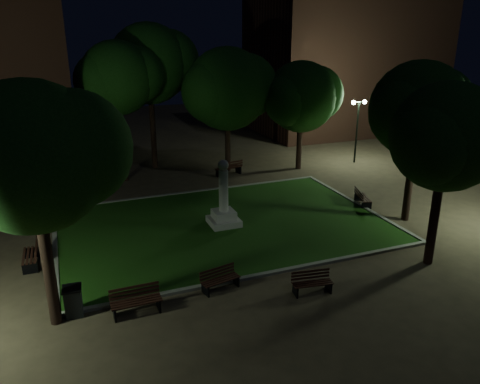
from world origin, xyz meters
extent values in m
plane|color=#4A3C2B|center=(0.00, 0.00, 0.00)|extent=(80.00, 80.00, 0.00)
cube|color=#1A410F|center=(0.00, 2.00, 0.04)|extent=(15.00, 10.00, 0.08)
cube|color=slate|center=(0.00, -3.10, 0.06)|extent=(15.40, 0.20, 0.12)
cube|color=slate|center=(0.00, 7.10, 0.06)|extent=(15.40, 0.20, 0.12)
cube|color=slate|center=(-7.60, 2.00, 0.06)|extent=(0.20, 10.00, 0.12)
cube|color=slate|center=(7.60, 2.00, 0.06)|extent=(0.20, 10.00, 0.12)
cube|color=#9E9792|center=(0.00, 2.00, 0.23)|extent=(1.40, 1.40, 0.30)
cube|color=#9E9792|center=(0.00, 2.00, 0.58)|extent=(1.00, 1.00, 0.40)
cylinder|color=#9E9792|center=(0.00, 2.00, 1.78)|extent=(0.44, 0.44, 2.00)
sphere|color=#9E9792|center=(0.00, 2.00, 3.03)|extent=(0.50, 0.50, 0.50)
cube|color=#4F2A1E|center=(18.00, 20.00, 6.00)|extent=(16.00, 10.00, 12.00)
cylinder|color=black|center=(-7.63, -3.41, 2.08)|extent=(0.36, 0.36, 4.16)
sphere|color=#1C4D15|center=(-7.63, -3.41, 5.50)|extent=(4.46, 4.46, 4.46)
sphere|color=#1C4D15|center=(-6.52, -3.21, 5.60)|extent=(3.57, 3.57, 3.57)
cylinder|color=black|center=(-3.34, 10.95, 2.47)|extent=(0.36, 0.36, 4.95)
sphere|color=#1C4D15|center=(-3.34, 10.95, 6.24)|extent=(4.31, 4.31, 4.31)
sphere|color=#1C4D15|center=(-2.26, 11.15, 6.34)|extent=(3.45, 3.45, 3.45)
sphere|color=#1C4D15|center=(-4.20, 10.65, 6.14)|extent=(3.23, 3.23, 3.23)
cylinder|color=black|center=(3.33, 10.65, 1.89)|extent=(0.36, 0.36, 3.78)
sphere|color=#1C4D15|center=(3.33, 10.65, 5.35)|extent=(5.24, 5.24, 5.24)
sphere|color=#1C4D15|center=(4.64, 10.85, 5.45)|extent=(4.19, 4.19, 4.19)
sphere|color=#1C4D15|center=(2.28, 10.35, 5.25)|extent=(3.93, 3.93, 3.93)
cylinder|color=black|center=(7.93, 9.36, 1.71)|extent=(0.36, 0.36, 3.43)
sphere|color=#1C4D15|center=(7.93, 9.36, 4.80)|extent=(4.58, 4.58, 4.58)
sphere|color=#1C4D15|center=(9.07, 9.56, 4.90)|extent=(3.67, 3.67, 3.67)
sphere|color=#1C4D15|center=(7.01, 9.06, 4.70)|extent=(3.44, 3.44, 3.44)
cylinder|color=black|center=(8.61, -0.53, 2.06)|extent=(0.36, 0.36, 4.12)
sphere|color=#1C4D15|center=(8.61, -0.53, 5.46)|extent=(4.47, 4.47, 4.47)
sphere|color=#1C4D15|center=(9.73, -0.33, 5.56)|extent=(3.57, 3.57, 3.57)
sphere|color=#1C4D15|center=(7.72, -0.83, 5.36)|extent=(3.35, 3.35, 3.35)
cylinder|color=black|center=(6.44, -4.53, 1.98)|extent=(0.36, 0.36, 3.96)
sphere|color=#1C4D15|center=(6.44, -4.53, 5.19)|extent=(4.11, 4.11, 4.11)
sphere|color=#1C4D15|center=(7.47, -4.33, 5.29)|extent=(3.28, 3.28, 3.28)
sphere|color=#1C4D15|center=(5.62, -4.83, 5.09)|extent=(3.08, 3.08, 3.08)
cylinder|color=black|center=(-1.05, 13.10, 2.66)|extent=(0.36, 0.36, 5.32)
sphere|color=#1C4D15|center=(-1.05, 13.10, 6.84)|extent=(5.09, 5.09, 5.09)
sphere|color=#1C4D15|center=(0.22, 13.30, 6.94)|extent=(4.07, 4.07, 4.07)
sphere|color=#1C4D15|center=(-2.07, 12.80, 6.74)|extent=(3.82, 3.82, 3.82)
cylinder|color=black|center=(12.35, 9.28, 2.11)|extent=(0.12, 0.12, 4.23)
cylinder|color=black|center=(12.35, 9.28, 4.23)|extent=(0.90, 0.08, 0.08)
sphere|color=#D8FFD8|center=(11.90, 9.28, 4.23)|extent=(0.28, 0.28, 0.28)
sphere|color=#D8FFD8|center=(12.80, 9.28, 4.23)|extent=(0.28, 0.28, 0.28)
cube|color=black|center=(-2.66, -3.57, 0.20)|extent=(0.16, 0.50, 0.40)
cube|color=black|center=(-1.42, -3.30, 0.20)|extent=(0.16, 0.50, 0.40)
cube|color=black|center=(-2.00, -3.63, 0.41)|extent=(1.43, 0.39, 0.04)
cube|color=black|center=(-2.02, -3.50, 0.41)|extent=(1.43, 0.39, 0.04)
cube|color=black|center=(-2.05, -3.38, 0.41)|extent=(1.43, 0.39, 0.04)
cube|color=black|center=(-2.08, -3.26, 0.41)|extent=(1.43, 0.39, 0.04)
cube|color=black|center=(-2.09, -3.20, 0.50)|extent=(1.42, 0.36, 0.09)
cube|color=black|center=(-2.09, -3.20, 0.62)|extent=(1.42, 0.36, 0.09)
cube|color=black|center=(-2.09, -3.20, 0.75)|extent=(1.42, 0.36, 0.09)
cube|color=black|center=(0.30, -4.76, 0.20)|extent=(0.13, 0.50, 0.40)
cube|color=black|center=(1.56, -4.94, 0.20)|extent=(0.13, 0.50, 0.40)
cube|color=black|center=(0.90, -5.05, 0.41)|extent=(1.44, 0.29, 0.04)
cube|color=black|center=(0.92, -4.92, 0.41)|extent=(1.44, 0.29, 0.04)
cube|color=black|center=(0.94, -4.79, 0.41)|extent=(1.44, 0.29, 0.04)
cube|color=black|center=(0.96, -4.67, 0.41)|extent=(1.44, 0.29, 0.04)
cube|color=black|center=(0.96, -4.62, 0.50)|extent=(1.44, 0.26, 0.09)
cube|color=black|center=(0.96, -4.62, 0.62)|extent=(1.44, 0.26, 0.09)
cube|color=black|center=(0.96, -4.62, 0.75)|extent=(1.44, 0.26, 0.09)
cube|color=black|center=(-5.85, -3.88, 0.23)|extent=(0.07, 0.57, 0.46)
cube|color=black|center=(-4.40, -3.86, 0.23)|extent=(0.07, 0.57, 0.46)
cube|color=black|center=(-5.13, -4.10, 0.47)|extent=(1.66, 0.11, 0.04)
cube|color=black|center=(-5.13, -3.95, 0.47)|extent=(1.66, 0.11, 0.04)
cube|color=black|center=(-5.13, -3.81, 0.47)|extent=(1.66, 0.11, 0.04)
cube|color=black|center=(-5.13, -3.66, 0.47)|extent=(1.66, 0.11, 0.04)
cube|color=black|center=(-5.13, -3.60, 0.57)|extent=(1.66, 0.07, 0.10)
cube|color=black|center=(-5.13, -3.60, 0.71)|extent=(1.66, 0.07, 0.10)
cube|color=black|center=(-5.13, -3.60, 0.86)|extent=(1.66, 0.07, 0.10)
cube|color=black|center=(-8.49, 1.76, 0.22)|extent=(0.56, 0.07, 0.45)
cube|color=black|center=(-8.51, 0.33, 0.22)|extent=(0.56, 0.07, 0.45)
cube|color=black|center=(-8.73, 1.05, 0.46)|extent=(0.11, 1.63, 0.04)
cube|color=black|center=(-8.58, 1.04, 0.46)|extent=(0.11, 1.63, 0.04)
cube|color=black|center=(-8.44, 1.04, 0.46)|extent=(0.11, 1.63, 0.04)
cube|color=black|center=(-8.30, 1.04, 0.46)|extent=(0.11, 1.63, 0.04)
cube|color=black|center=(-8.24, 1.04, 0.56)|extent=(0.08, 1.63, 0.10)
cube|color=black|center=(-8.24, 1.04, 0.70)|extent=(0.08, 1.63, 0.10)
cube|color=black|center=(-8.24, 1.04, 0.85)|extent=(0.08, 1.63, 0.10)
cube|color=black|center=(7.65, 1.29, 0.21)|extent=(0.52, 0.22, 0.42)
cube|color=black|center=(8.08, 2.57, 0.21)|extent=(0.52, 0.22, 0.42)
cube|color=black|center=(8.06, 1.87, 0.43)|extent=(0.57, 1.49, 0.04)
cube|color=black|center=(7.94, 1.91, 0.43)|extent=(0.57, 1.49, 0.04)
cube|color=black|center=(7.81, 1.95, 0.43)|extent=(0.57, 1.49, 0.04)
cube|color=black|center=(7.68, 1.99, 0.43)|extent=(0.57, 1.49, 0.04)
cube|color=black|center=(7.63, 2.01, 0.53)|extent=(0.54, 1.48, 0.09)
cube|color=black|center=(7.63, 2.01, 0.66)|extent=(0.54, 1.48, 0.09)
cube|color=black|center=(7.63, 2.01, 0.80)|extent=(0.54, 1.48, 0.09)
cube|color=black|center=(3.76, 9.81, 0.24)|extent=(0.22, 0.60, 0.49)
cube|color=black|center=(2.26, 9.42, 0.24)|extent=(0.22, 0.60, 0.49)
cube|color=black|center=(2.95, 9.85, 0.50)|extent=(1.73, 0.54, 0.04)
cube|color=black|center=(2.99, 9.70, 0.50)|extent=(1.73, 0.54, 0.04)
cube|color=black|center=(3.03, 9.55, 0.50)|extent=(1.73, 0.54, 0.04)
cube|color=black|center=(3.06, 9.40, 0.50)|extent=(1.73, 0.54, 0.04)
cube|color=black|center=(3.08, 9.34, 0.61)|extent=(1.73, 0.50, 0.11)
cube|color=black|center=(3.08, 9.34, 0.76)|extent=(1.73, 0.50, 0.11)
cube|color=black|center=(3.08, 9.34, 0.92)|extent=(1.73, 0.50, 0.11)
cube|color=black|center=(-7.06, -3.20, 0.49)|extent=(0.58, 0.58, 0.97)
cube|color=black|center=(-7.06, -3.20, 1.01)|extent=(0.65, 0.65, 0.06)
camera|label=1|loc=(-6.78, -17.53, 8.96)|focal=35.00mm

